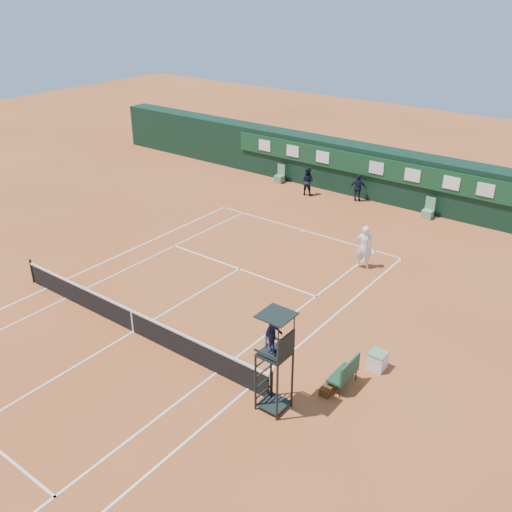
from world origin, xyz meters
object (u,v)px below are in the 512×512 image
at_px(player_bench, 346,372).
at_px(cooler, 378,360).
at_px(umpire_chair, 274,342).
at_px(tennis_net, 132,320).
at_px(player, 364,247).

relative_size(player_bench, cooler, 1.86).
bearing_deg(cooler, umpire_chair, -114.37).
distance_m(umpire_chair, cooler, 4.62).
distance_m(player_bench, cooler, 1.61).
bearing_deg(player_bench, tennis_net, -166.07).
height_order(umpire_chair, cooler, umpire_chair).
bearing_deg(cooler, player, 121.21).
xyz_separation_m(tennis_net, umpire_chair, (6.65, -0.23, 1.95)).
bearing_deg(tennis_net, cooler, 22.80).
distance_m(player_bench, player, 8.76).
bearing_deg(umpire_chair, tennis_net, 178.02).
bearing_deg(umpire_chair, player_bench, 59.45).
xyz_separation_m(cooler, player, (-3.92, 6.47, 0.71)).
relative_size(tennis_net, cooler, 20.00).
bearing_deg(player, cooler, 101.94).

